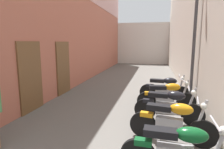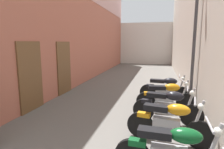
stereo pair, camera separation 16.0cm
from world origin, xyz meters
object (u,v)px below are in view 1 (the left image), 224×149
at_px(motorcycle_seventh, 165,88).
at_px(motorcycle_fourth, 172,120).
at_px(motorcycle_fifth, 169,105).
at_px(street_lamp, 193,16).
at_px(motorcycle_sixth, 167,96).

bearing_deg(motorcycle_seventh, motorcycle_fourth, -90.00).
xyz_separation_m(motorcycle_fifth, street_lamp, (0.71, 1.43, 2.49)).
height_order(motorcycle_sixth, motorcycle_seventh, same).
distance_m(motorcycle_fifth, motorcycle_sixth, 0.96).
height_order(motorcycle_sixth, street_lamp, street_lamp).
bearing_deg(motorcycle_seventh, motorcycle_sixth, -90.00).
bearing_deg(motorcycle_fourth, motorcycle_sixth, 90.00).
distance_m(motorcycle_sixth, motorcycle_seventh, 1.04).
relative_size(motorcycle_fifth, street_lamp, 0.36).
bearing_deg(motorcycle_fifth, street_lamp, 63.66).
bearing_deg(motorcycle_sixth, motorcycle_seventh, 90.00).
bearing_deg(street_lamp, motorcycle_fifth, -116.34).
relative_size(motorcycle_fifth, motorcycle_sixth, 1.00).
bearing_deg(motorcycle_seventh, street_lamp, -38.91).
height_order(motorcycle_seventh, street_lamp, street_lamp).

